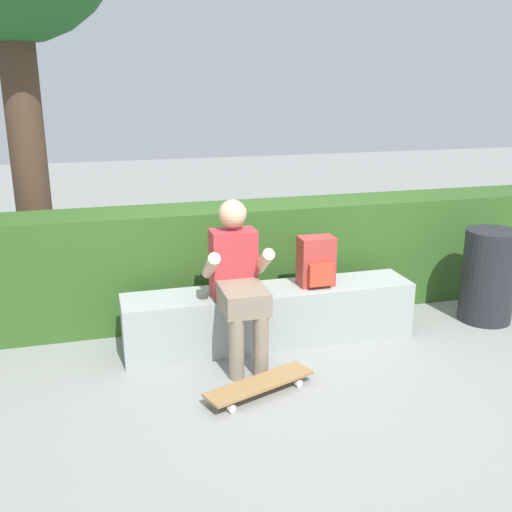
% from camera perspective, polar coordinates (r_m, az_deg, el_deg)
% --- Properties ---
extents(ground_plane, '(24.00, 24.00, 0.00)m').
position_cam_1_polar(ground_plane, '(4.54, 2.88, -10.35)').
color(ground_plane, gray).
extents(bench_main, '(2.35, 0.43, 0.46)m').
position_cam_1_polar(bench_main, '(4.80, 1.38, -5.75)').
color(bench_main, '#959F9B').
rests_on(bench_main, ground).
extents(person_skater, '(0.49, 0.62, 1.21)m').
position_cam_1_polar(person_skater, '(4.38, -1.77, -2.04)').
color(person_skater, '#B73338').
rests_on(person_skater, ground).
extents(skateboard_near_person, '(0.82, 0.47, 0.09)m').
position_cam_1_polar(skateboard_near_person, '(4.11, 0.36, -12.26)').
color(skateboard_near_person, olive).
rests_on(skateboard_near_person, ground).
extents(backpack_on_bench, '(0.28, 0.23, 0.40)m').
position_cam_1_polar(backpack_on_bench, '(4.76, 5.85, -0.59)').
color(backpack_on_bench, '#B23833').
rests_on(backpack_on_bench, bench_main).
extents(hedge_row, '(6.47, 0.54, 1.00)m').
position_cam_1_polar(hedge_row, '(5.30, -2.38, -0.46)').
color(hedge_row, '#305820').
rests_on(hedge_row, ground).
extents(trash_bin, '(0.46, 0.46, 0.82)m').
position_cam_1_polar(trash_bin, '(5.55, 21.51, -1.79)').
color(trash_bin, '#232328').
rests_on(trash_bin, ground).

